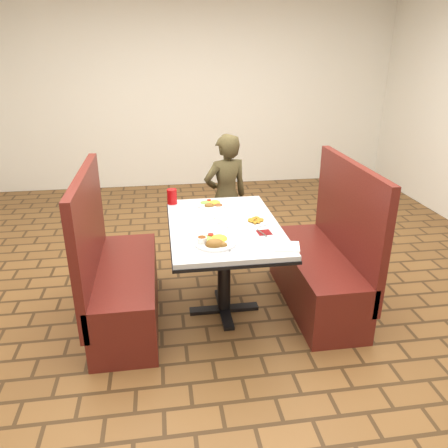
{
  "coord_description": "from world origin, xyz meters",
  "views": [
    {
      "loc": [
        -0.44,
        -2.94,
        1.97
      ],
      "look_at": [
        0.0,
        0.0,
        0.75
      ],
      "focal_mm": 35.0,
      "sensor_mm": 36.0,
      "label": 1
    }
  ],
  "objects_px": {
    "diner_person": "(226,197)",
    "far_dinner_plate": "(212,203)",
    "dining_table": "(224,236)",
    "booth_bench_right": "(323,267)",
    "red_tumbler": "(172,197)",
    "near_dinner_plate": "(214,240)",
    "plantain_plate": "(255,221)",
    "booth_bench_left": "(119,282)"
  },
  "relations": [
    {
      "from": "diner_person",
      "to": "far_dinner_plate",
      "type": "distance_m",
      "value": 0.65
    },
    {
      "from": "dining_table",
      "to": "booth_bench_right",
      "type": "xyz_separation_m",
      "value": [
        0.8,
        0.0,
        -0.32
      ]
    },
    {
      "from": "booth_bench_right",
      "to": "diner_person",
      "type": "height_order",
      "value": "diner_person"
    },
    {
      "from": "red_tumbler",
      "to": "near_dinner_plate",
      "type": "bearing_deg",
      "value": -73.86
    },
    {
      "from": "booth_bench_right",
      "to": "plantain_plate",
      "type": "distance_m",
      "value": 0.71
    },
    {
      "from": "booth_bench_left",
      "to": "booth_bench_right",
      "type": "height_order",
      "value": "same"
    },
    {
      "from": "red_tumbler",
      "to": "booth_bench_right",
      "type": "bearing_deg",
      "value": -23.71
    },
    {
      "from": "booth_bench_left",
      "to": "booth_bench_right",
      "type": "relative_size",
      "value": 1.0
    },
    {
      "from": "diner_person",
      "to": "far_dinner_plate",
      "type": "height_order",
      "value": "diner_person"
    },
    {
      "from": "near_dinner_plate",
      "to": "far_dinner_plate",
      "type": "height_order",
      "value": "near_dinner_plate"
    },
    {
      "from": "booth_bench_left",
      "to": "plantain_plate",
      "type": "bearing_deg",
      "value": -0.31
    },
    {
      "from": "dining_table",
      "to": "booth_bench_right",
      "type": "distance_m",
      "value": 0.86
    },
    {
      "from": "diner_person",
      "to": "near_dinner_plate",
      "type": "height_order",
      "value": "diner_person"
    },
    {
      "from": "booth_bench_left",
      "to": "plantain_plate",
      "type": "height_order",
      "value": "booth_bench_left"
    },
    {
      "from": "near_dinner_plate",
      "to": "booth_bench_left",
      "type": "bearing_deg",
      "value": 153.71
    },
    {
      "from": "near_dinner_plate",
      "to": "plantain_plate",
      "type": "relative_size",
      "value": 1.43
    },
    {
      "from": "far_dinner_plate",
      "to": "plantain_plate",
      "type": "relative_size",
      "value": 1.21
    },
    {
      "from": "booth_bench_left",
      "to": "booth_bench_right",
      "type": "xyz_separation_m",
      "value": [
        1.6,
        0.0,
        0.0
      ]
    },
    {
      "from": "far_dinner_plate",
      "to": "plantain_plate",
      "type": "height_order",
      "value": "far_dinner_plate"
    },
    {
      "from": "diner_person",
      "to": "plantain_plate",
      "type": "height_order",
      "value": "diner_person"
    },
    {
      "from": "booth_bench_left",
      "to": "red_tumbler",
      "type": "xyz_separation_m",
      "value": [
        0.44,
        0.51,
        0.48
      ]
    },
    {
      "from": "near_dinner_plate",
      "to": "red_tumbler",
      "type": "relative_size",
      "value": 2.27
    },
    {
      "from": "far_dinner_plate",
      "to": "near_dinner_plate",
      "type": "bearing_deg",
      "value": -95.76
    },
    {
      "from": "booth_bench_right",
      "to": "plantain_plate",
      "type": "xyz_separation_m",
      "value": [
        -0.56,
        -0.01,
        0.43
      ]
    },
    {
      "from": "booth_bench_left",
      "to": "far_dinner_plate",
      "type": "xyz_separation_m",
      "value": [
        0.76,
        0.41,
        0.44
      ]
    },
    {
      "from": "near_dinner_plate",
      "to": "plantain_plate",
      "type": "xyz_separation_m",
      "value": [
        0.35,
        0.33,
        -0.02
      ]
    },
    {
      "from": "far_dinner_plate",
      "to": "plantain_plate",
      "type": "xyz_separation_m",
      "value": [
        0.27,
        -0.41,
        -0.01
      ]
    },
    {
      "from": "booth_bench_left",
      "to": "diner_person",
      "type": "xyz_separation_m",
      "value": [
        0.97,
        1.01,
        0.28
      ]
    },
    {
      "from": "far_dinner_plate",
      "to": "red_tumbler",
      "type": "height_order",
      "value": "red_tumbler"
    },
    {
      "from": "booth_bench_right",
      "to": "near_dinner_plate",
      "type": "height_order",
      "value": "booth_bench_right"
    },
    {
      "from": "booth_bench_right",
      "to": "diner_person",
      "type": "xyz_separation_m",
      "value": [
        -0.63,
        1.01,
        0.28
      ]
    },
    {
      "from": "far_dinner_plate",
      "to": "red_tumbler",
      "type": "relative_size",
      "value": 1.92
    },
    {
      "from": "near_dinner_plate",
      "to": "plantain_plate",
      "type": "height_order",
      "value": "near_dinner_plate"
    },
    {
      "from": "near_dinner_plate",
      "to": "far_dinner_plate",
      "type": "relative_size",
      "value": 1.18
    },
    {
      "from": "near_dinner_plate",
      "to": "far_dinner_plate",
      "type": "xyz_separation_m",
      "value": [
        0.08,
        0.75,
        -0.01
      ]
    },
    {
      "from": "near_dinner_plate",
      "to": "booth_bench_right",
      "type": "bearing_deg",
      "value": 20.28
    },
    {
      "from": "dining_table",
      "to": "plantain_plate",
      "type": "bearing_deg",
      "value": -1.36
    },
    {
      "from": "dining_table",
      "to": "plantain_plate",
      "type": "height_order",
      "value": "plantain_plate"
    },
    {
      "from": "near_dinner_plate",
      "to": "red_tumbler",
      "type": "distance_m",
      "value": 0.88
    },
    {
      "from": "dining_table",
      "to": "booth_bench_left",
      "type": "xyz_separation_m",
      "value": [
        -0.8,
        0.0,
        -0.32
      ]
    },
    {
      "from": "booth_bench_left",
      "to": "booth_bench_right",
      "type": "distance_m",
      "value": 1.6
    },
    {
      "from": "booth_bench_left",
      "to": "diner_person",
      "type": "distance_m",
      "value": 1.43
    }
  ]
}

